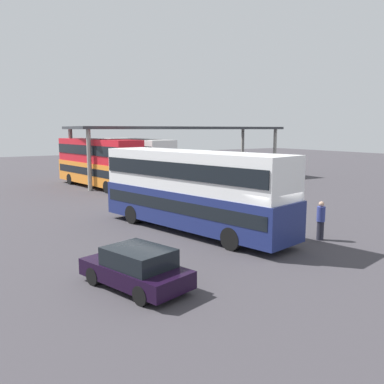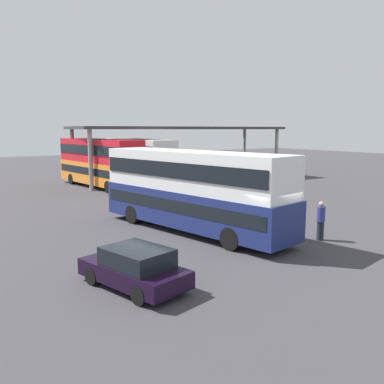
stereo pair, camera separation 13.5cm
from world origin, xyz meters
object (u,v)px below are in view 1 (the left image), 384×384
Objects in this scene: parked_hatchback at (136,268)px; pedestrian_waiting at (321,221)px; double_decker_mid_row at (137,159)px; double_decker_near_canopy at (98,161)px; double_decker_main at (192,188)px.

parked_hatchback is 2.28× the size of pedestrian_waiting.
double_decker_mid_row reaches higher than parked_hatchback.
double_decker_mid_row reaches higher than pedestrian_waiting.
pedestrian_waiting is at bearing 178.77° from double_decker_near_canopy.
pedestrian_waiting is (9.67, 0.64, 0.24)m from parked_hatchback.
double_decker_near_canopy is 4.00m from double_decker_mid_row.
pedestrian_waiting reaches higher than parked_hatchback.
double_decker_main is 1.02× the size of double_decker_mid_row.
parked_hatchback is 26.06m from double_decker_mid_row.
double_decker_main is 0.99× the size of double_decker_near_canopy.
pedestrian_waiting is at bearing -149.68° from double_decker_main.
double_decker_near_canopy reaches higher than double_decker_mid_row.
double_decker_main reaches higher than pedestrian_waiting.
parked_hatchback is at bearing 2.56° from pedestrian_waiting.
pedestrian_waiting is (2.32, -22.38, -1.42)m from double_decker_near_canopy.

